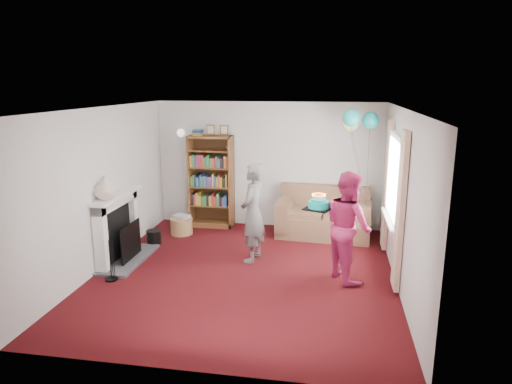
% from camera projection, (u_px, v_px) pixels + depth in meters
% --- Properties ---
extents(ground, '(5.00, 5.00, 0.00)m').
position_uv_depth(ground, '(245.00, 273.00, 7.01)').
color(ground, black).
rests_on(ground, ground).
extents(wall_back, '(4.50, 0.02, 2.50)m').
position_uv_depth(wall_back, '(268.00, 165.00, 9.13)').
color(wall_back, silver).
rests_on(wall_back, ground).
extents(wall_left, '(0.02, 5.00, 2.50)m').
position_uv_depth(wall_left, '(102.00, 189.00, 7.09)').
color(wall_left, silver).
rests_on(wall_left, ground).
extents(wall_right, '(0.02, 5.00, 2.50)m').
position_uv_depth(wall_right, '(403.00, 201.00, 6.36)').
color(wall_right, silver).
rests_on(wall_right, ground).
extents(ceiling, '(4.50, 5.00, 0.01)m').
position_uv_depth(ceiling, '(244.00, 108.00, 6.43)').
color(ceiling, white).
rests_on(ceiling, wall_back).
extents(fireplace, '(0.55, 1.80, 1.12)m').
position_uv_depth(fireplace, '(121.00, 231.00, 7.42)').
color(fireplace, '#3F3F42').
rests_on(fireplace, ground).
extents(window_bay, '(0.14, 2.02, 2.20)m').
position_uv_depth(window_bay, '(393.00, 194.00, 6.95)').
color(window_bay, white).
rests_on(window_bay, ground).
extents(wall_sconce, '(0.16, 0.23, 0.16)m').
position_uv_depth(wall_sconce, '(181.00, 133.00, 9.13)').
color(wall_sconce, gold).
rests_on(wall_sconce, ground).
extents(bookcase, '(0.87, 0.42, 2.05)m').
position_uv_depth(bookcase, '(212.00, 182.00, 9.19)').
color(bookcase, '#472B14').
rests_on(bookcase, ground).
extents(sofa, '(1.73, 0.91, 0.91)m').
position_uv_depth(sofa, '(324.00, 217.00, 8.73)').
color(sofa, brown).
rests_on(sofa, ground).
extents(wicker_basket, '(0.42, 0.42, 0.38)m').
position_uv_depth(wicker_basket, '(181.00, 225.00, 8.80)').
color(wicker_basket, '#9C6F49').
rests_on(wicker_basket, ground).
extents(person_striped, '(0.47, 0.64, 1.62)m').
position_uv_depth(person_striped, '(253.00, 213.00, 7.35)').
color(person_striped, black).
rests_on(person_striped, ground).
extents(person_magenta, '(0.92, 0.99, 1.63)m').
position_uv_depth(person_magenta, '(348.00, 226.00, 6.66)').
color(person_magenta, '#B72459').
rests_on(person_magenta, ground).
extents(birthday_cake, '(0.36, 0.36, 0.22)m').
position_uv_depth(birthday_cake, '(318.00, 205.00, 6.64)').
color(birthday_cake, black).
rests_on(birthday_cake, ground).
extents(balloons, '(0.63, 0.68, 1.76)m').
position_uv_depth(balloons, '(357.00, 120.00, 7.89)').
color(balloons, '#3F3F3F').
rests_on(balloons, ground).
extents(mantel_vase, '(0.45, 0.45, 0.36)m').
position_uv_depth(mantel_vase, '(105.00, 188.00, 6.91)').
color(mantel_vase, beige).
rests_on(mantel_vase, fireplace).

